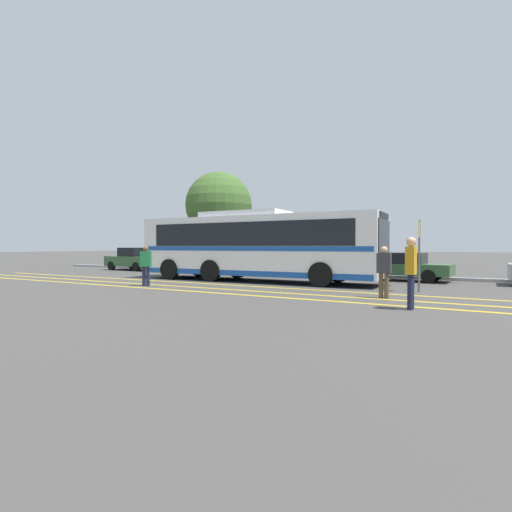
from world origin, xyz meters
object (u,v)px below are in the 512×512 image
at_px(parked_car_1, 193,260).
at_px(parked_car_3, 402,266).
at_px(transit_bus, 256,245).
at_px(parked_car_0, 134,259).
at_px(parked_car_2, 270,261).
at_px(pedestrian_1, 384,269).
at_px(bus_stop_sign, 419,247).
at_px(tree_0, 219,206).
at_px(pedestrian_0, 146,263).
at_px(pedestrian_2, 411,268).

height_order(parked_car_1, parked_car_3, parked_car_1).
height_order(transit_bus, parked_car_1, transit_bus).
bearing_deg(parked_car_0, parked_car_3, -86.87).
relative_size(parked_car_1, parked_car_2, 0.82).
xyz_separation_m(transit_bus, pedestrian_1, (6.51, -3.36, -0.78)).
bearing_deg(parked_car_3, parked_car_0, 95.33).
bearing_deg(bus_stop_sign, tree_0, -119.61).
height_order(parked_car_2, bus_stop_sign, bus_stop_sign).
xyz_separation_m(pedestrian_0, bus_stop_sign, (10.00, 3.21, 0.67)).
bearing_deg(pedestrian_2, bus_stop_sign, 6.85).
distance_m(parked_car_2, parked_car_3, 7.06).
relative_size(transit_bus, pedestrian_0, 7.23).
bearing_deg(parked_car_2, tree_0, 65.46).
bearing_deg(parked_car_1, bus_stop_sign, 74.74).
xyz_separation_m(pedestrian_0, pedestrian_2, (10.35, -1.08, 0.15)).
bearing_deg(parked_car_2, pedestrian_2, -133.52).
relative_size(pedestrian_1, bus_stop_sign, 0.64).
xyz_separation_m(parked_car_1, pedestrian_0, (3.92, -7.96, 0.16)).
bearing_deg(pedestrian_0, pedestrian_1, 160.54).
bearing_deg(pedestrian_0, tree_0, -95.09).
bearing_deg(parked_car_3, pedestrian_1, -170.20).
bearing_deg(transit_bus, parked_car_3, 120.47).
relative_size(parked_car_0, tree_0, 0.60).
height_order(parked_car_1, pedestrian_0, pedestrian_0).
bearing_deg(transit_bus, bus_stop_sign, 80.78).
xyz_separation_m(parked_car_3, bus_stop_sign, (1.36, -4.64, 0.93)).
xyz_separation_m(transit_bus, pedestrian_2, (7.59, -5.30, -0.63)).
distance_m(parked_car_0, parked_car_2, 10.31).
relative_size(parked_car_2, pedestrian_1, 3.04).
height_order(pedestrian_0, pedestrian_1, pedestrian_0).
distance_m(pedestrian_0, tree_0, 11.85).
height_order(parked_car_0, tree_0, tree_0).
xyz_separation_m(parked_car_0, tree_0, (4.90, 3.02, 3.65)).
xyz_separation_m(parked_car_0, parked_car_3, (17.35, 0.22, -0.08)).
bearing_deg(parked_car_2, parked_car_1, 92.02).
bearing_deg(parked_car_3, pedestrian_0, 136.91).
height_order(parked_car_0, parked_car_3, parked_car_0).
bearing_deg(parked_car_2, pedestrian_0, 170.99).
bearing_deg(pedestrian_1, pedestrian_0, -176.41).
distance_m(parked_car_3, pedestrian_2, 9.11).
distance_m(parked_car_3, bus_stop_sign, 4.93).
bearing_deg(pedestrian_2, parked_car_1, 59.80).
bearing_deg(pedestrian_0, parked_car_3, -162.47).
bearing_deg(tree_0, parked_car_2, -26.82).
relative_size(transit_bus, parked_car_1, 2.94).
bearing_deg(tree_0, pedestrian_1, -36.84).
xyz_separation_m(parked_car_2, tree_0, (-5.40, 2.73, 3.64)).
bearing_deg(parked_car_1, tree_0, -178.66).
height_order(pedestrian_1, tree_0, tree_0).
bearing_deg(pedestrian_0, parked_car_0, -66.00).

